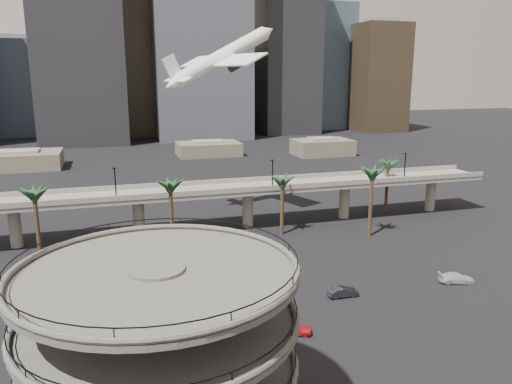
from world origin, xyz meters
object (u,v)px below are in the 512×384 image
object	(u,v)px
overpass	(194,196)
car_c	(456,278)
parking_ramp	(160,343)
airborne_jet	(222,57)
car_b	(343,292)
car_a	(294,328)

from	to	relation	value
overpass	car_c	world-z (taller)	overpass
parking_ramp	overpass	bearing A→B (deg)	77.57
airborne_jet	car_c	xyz separation A→B (m)	(24.28, -49.99, -33.60)
parking_ramp	car_c	distance (m)	52.10
car_b	parking_ramp	bearing A→B (deg)	130.70
airborne_jet	parking_ramp	bearing A→B (deg)	-127.05
car_b	car_c	xyz separation A→B (m)	(18.67, -0.52, 0.03)
car_a	car_c	xyz separation A→B (m)	(29.10, 7.25, 0.02)
overpass	car_a	xyz separation A→B (m)	(4.25, -44.25, -6.60)
parking_ramp	overpass	world-z (taller)	parking_ramp
airborne_jet	car_a	world-z (taller)	airborne_jet
airborne_jet	car_a	distance (m)	66.56
airborne_jet	car_b	distance (m)	60.08
parking_ramp	overpass	xyz separation A→B (m)	(13.00, 59.00, -2.50)
car_a	car_b	xyz separation A→B (m)	(10.43, 7.77, -0.01)
parking_ramp	car_b	distance (m)	36.82
airborne_jet	car_b	xyz separation A→B (m)	(5.61, -49.47, -33.63)
parking_ramp	airborne_jet	bearing A→B (deg)	72.96
car_c	car_a	bearing A→B (deg)	122.94
overpass	car_a	world-z (taller)	overpass
overpass	parking_ramp	bearing A→B (deg)	-102.43
overpass	airborne_jet	size ratio (longest dim) A/B	4.58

